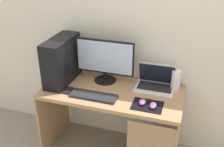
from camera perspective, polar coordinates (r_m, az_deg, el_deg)
wall_back at (r=2.56m, az=2.44°, el=11.05°), size 4.00×0.05×2.60m
desk at (r=2.55m, az=0.29°, el=-6.95°), size 1.30×0.61×0.74m
pc_tower at (r=2.60m, az=-10.70°, el=2.77°), size 0.19×0.48×0.44m
monitor at (r=2.55m, az=-1.55°, el=2.83°), size 0.57×0.21×0.43m
laptop at (r=2.54m, az=9.22°, el=-2.04°), size 0.36×0.25×0.23m
speaker at (r=2.53m, az=13.47°, el=-1.39°), size 0.08×0.08×0.19m
keyboard at (r=2.38m, az=-3.97°, el=-4.80°), size 0.42×0.14×0.02m
mousepad at (r=2.29m, az=7.56°, el=-6.78°), size 0.26×0.20×0.00m
mouse_left at (r=2.29m, az=6.53°, el=-6.06°), size 0.06×0.10×0.03m
mouse_right at (r=2.26m, az=8.77°, el=-6.76°), size 0.06×0.10×0.03m
cell_phone at (r=2.50m, az=-9.34°, el=-3.63°), size 0.07×0.13×0.01m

